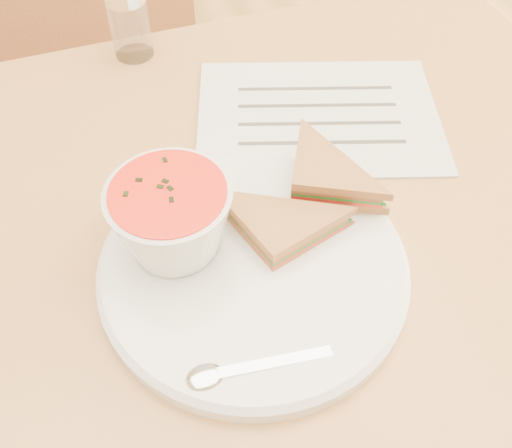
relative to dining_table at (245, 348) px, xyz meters
name	(u,v)px	position (x,y,z in m)	size (l,w,h in m)	color
floor	(247,429)	(0.00, 0.00, -0.38)	(5.00, 6.00, 0.01)	olive
dining_table	(245,348)	(0.00, 0.00, 0.00)	(1.00, 0.70, 0.75)	brown
chair_far	(131,139)	(-0.08, 0.46, 0.09)	(0.41, 0.41, 0.93)	brown
plate	(253,268)	(-0.02, -0.10, 0.38)	(0.31, 0.31, 0.02)	silver
soup_bowl	(173,222)	(-0.09, -0.06, 0.43)	(0.12, 0.12, 0.08)	silver
sandwich_half_a	(273,266)	(-0.01, -0.12, 0.41)	(0.10, 0.10, 0.03)	#9E6837
sandwich_half_b	(291,195)	(0.04, -0.06, 0.42)	(0.10, 0.10, 0.03)	#9E6837
spoon	(263,365)	(-0.05, -0.21, 0.40)	(0.17, 0.03, 0.01)	silver
paper_menu	(318,115)	(0.14, 0.09, 0.38)	(0.30, 0.22, 0.00)	silver
condiment_shaker	(129,22)	(-0.05, 0.31, 0.43)	(0.06, 0.06, 0.10)	silver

